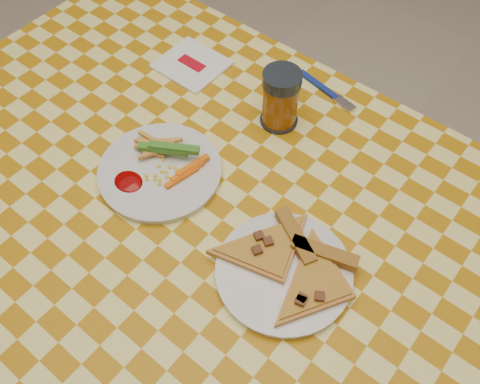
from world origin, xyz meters
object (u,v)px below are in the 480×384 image
object	(u,v)px
table	(202,227)
plate_left	(160,172)
plate_right	(284,273)
drink_glass	(280,99)

from	to	relation	value
table	plate_left	distance (m)	0.13
plate_left	table	bearing A→B (deg)	-3.39
plate_right	plate_left	bearing A→B (deg)	175.35
plate_right	drink_glass	xyz separation A→B (m)	(-0.21, 0.27, 0.05)
drink_glass	table	bearing A→B (deg)	-87.34
table	drink_glass	world-z (taller)	drink_glass
plate_left	plate_right	size ratio (longest dim) A/B	1.02
table	plate_right	xyz separation A→B (m)	(0.19, -0.02, 0.08)
plate_left	drink_glass	size ratio (longest dim) A/B	1.82
drink_glass	plate_right	bearing A→B (deg)	-52.28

